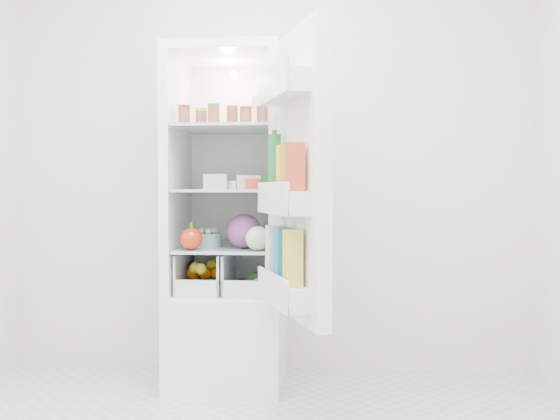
# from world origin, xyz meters

# --- Properties ---
(room_walls) EXTENTS (3.02, 3.02, 2.61)m
(room_walls) POSITION_xyz_m (0.00, 0.00, 1.59)
(room_walls) COLOR silver
(room_walls) RESTS_ON ground
(refrigerator) EXTENTS (0.60, 0.60, 1.80)m
(refrigerator) POSITION_xyz_m (-0.20, 1.25, 0.67)
(refrigerator) COLOR white
(refrigerator) RESTS_ON ground
(shelf_low) EXTENTS (0.49, 0.53, 0.01)m
(shelf_low) POSITION_xyz_m (-0.20, 1.19, 0.74)
(shelf_low) COLOR #A1B7BD
(shelf_low) RESTS_ON refrigerator
(shelf_mid) EXTENTS (0.49, 0.53, 0.02)m
(shelf_mid) POSITION_xyz_m (-0.20, 1.19, 1.05)
(shelf_mid) COLOR #A1B7BD
(shelf_mid) RESTS_ON refrigerator
(shelf_top) EXTENTS (0.49, 0.53, 0.02)m
(shelf_top) POSITION_xyz_m (-0.20, 1.19, 1.38)
(shelf_top) COLOR #A1B7BD
(shelf_top) RESTS_ON refrigerator
(crisper_left) EXTENTS (0.23, 0.46, 0.22)m
(crisper_left) POSITION_xyz_m (-0.32, 1.19, 0.61)
(crisper_left) COLOR silver
(crisper_left) RESTS_ON refrigerator
(crisper_right) EXTENTS (0.23, 0.46, 0.22)m
(crisper_right) POSITION_xyz_m (-0.08, 1.19, 0.61)
(crisper_right) COLOR silver
(crisper_right) RESTS_ON refrigerator
(condiment_jars) EXTENTS (0.46, 0.32, 0.08)m
(condiment_jars) POSITION_xyz_m (-0.22, 1.10, 1.43)
(condiment_jars) COLOR #B21919
(condiment_jars) RESTS_ON shelf_top
(squeeze_bottle) EXTENTS (0.06, 0.06, 0.17)m
(squeeze_bottle) POSITION_xyz_m (-0.07, 1.27, 1.47)
(squeeze_bottle) COLOR white
(squeeze_bottle) RESTS_ON shelf_top
(tub_white) EXTENTS (0.13, 0.13, 0.08)m
(tub_white) POSITION_xyz_m (-0.25, 1.16, 1.10)
(tub_white) COLOR silver
(tub_white) RESTS_ON shelf_mid
(tub_cream) EXTENTS (0.15, 0.15, 0.07)m
(tub_cream) POSITION_xyz_m (-0.09, 1.20, 1.09)
(tub_cream) COLOR white
(tub_cream) RESTS_ON shelf_mid
(tin_red) EXTENTS (0.10, 0.10, 0.05)m
(tin_red) POSITION_xyz_m (-0.04, 1.00, 1.08)
(tin_red) COLOR #B6331B
(tin_red) RESTS_ON shelf_mid
(foil_tray) EXTENTS (0.19, 0.15, 0.04)m
(foil_tray) POSITION_xyz_m (-0.22, 1.21, 1.08)
(foil_tray) COLOR silver
(foil_tray) RESTS_ON shelf_mid
(tub_green) EXTENTS (0.12, 0.14, 0.07)m
(tub_green) POSITION_xyz_m (-0.03, 1.23, 1.09)
(tub_green) COLOR #3B833F
(tub_green) RESTS_ON shelf_mid
(red_cabbage) EXTENTS (0.18, 0.18, 0.18)m
(red_cabbage) POSITION_xyz_m (-0.10, 1.11, 0.84)
(red_cabbage) COLOR #63225D
(red_cabbage) RESTS_ON shelf_low
(bell_pepper) EXTENTS (0.11, 0.11, 0.11)m
(bell_pepper) POSITION_xyz_m (-0.35, 1.00, 0.80)
(bell_pepper) COLOR red
(bell_pepper) RESTS_ON shelf_low
(mushroom_bowl) EXTENTS (0.17, 0.17, 0.07)m
(mushroom_bowl) POSITION_xyz_m (-0.31, 1.19, 0.78)
(mushroom_bowl) COLOR #7CA7BA
(mushroom_bowl) RESTS_ON shelf_low
(salad_bag) EXTENTS (0.12, 0.12, 0.12)m
(salad_bag) POSITION_xyz_m (-0.02, 1.00, 0.81)
(salad_bag) COLOR #B4CD9A
(salad_bag) RESTS_ON shelf_low
(citrus_pile) EXTENTS (0.20, 0.24, 0.16)m
(citrus_pile) POSITION_xyz_m (-0.32, 1.13, 0.59)
(citrus_pile) COLOR #E2530B
(citrus_pile) RESTS_ON refrigerator
(veg_pile) EXTENTS (0.16, 0.30, 0.10)m
(veg_pile) POSITION_xyz_m (-0.07, 1.18, 0.56)
(veg_pile) COLOR #20511B
(veg_pile) RESTS_ON refrigerator
(fridge_door) EXTENTS (0.35, 0.58, 1.30)m
(fridge_door) POSITION_xyz_m (0.20, 0.63, 1.09)
(fridge_door) COLOR white
(fridge_door) RESTS_ON refrigerator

